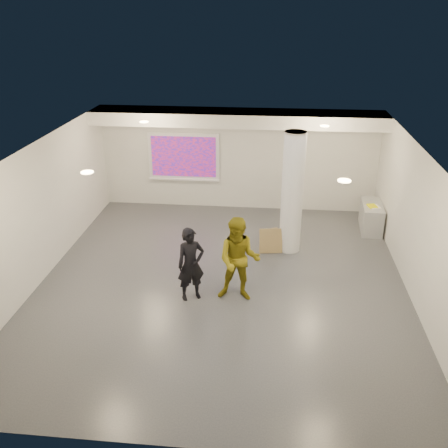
# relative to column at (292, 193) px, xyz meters

# --- Properties ---
(floor) EXTENTS (8.00, 9.00, 0.01)m
(floor) POSITION_rel_column_xyz_m (-1.50, -1.80, -1.50)
(floor) COLOR #3A3D43
(floor) RESTS_ON ground
(ceiling) EXTENTS (8.00, 9.00, 0.01)m
(ceiling) POSITION_rel_column_xyz_m (-1.50, -1.80, 1.50)
(ceiling) COLOR silver
(ceiling) RESTS_ON floor
(wall_back) EXTENTS (8.00, 0.01, 3.00)m
(wall_back) POSITION_rel_column_xyz_m (-1.50, 2.70, 0.00)
(wall_back) COLOR silver
(wall_back) RESTS_ON floor
(wall_front) EXTENTS (8.00, 0.01, 3.00)m
(wall_front) POSITION_rel_column_xyz_m (-1.50, -6.30, 0.00)
(wall_front) COLOR silver
(wall_front) RESTS_ON floor
(wall_left) EXTENTS (0.01, 9.00, 3.00)m
(wall_left) POSITION_rel_column_xyz_m (-5.50, -1.80, 0.00)
(wall_left) COLOR silver
(wall_left) RESTS_ON floor
(wall_right) EXTENTS (0.01, 9.00, 3.00)m
(wall_right) POSITION_rel_column_xyz_m (2.50, -1.80, 0.00)
(wall_right) COLOR silver
(wall_right) RESTS_ON floor
(soffit_band) EXTENTS (8.00, 1.10, 0.36)m
(soffit_band) POSITION_rel_column_xyz_m (-1.50, 2.15, 1.32)
(soffit_band) COLOR silver
(soffit_band) RESTS_ON ceiling
(downlight_nw) EXTENTS (0.22, 0.22, 0.02)m
(downlight_nw) POSITION_rel_column_xyz_m (-3.70, 0.70, 1.48)
(downlight_nw) COLOR #EFCF8F
(downlight_nw) RESTS_ON ceiling
(downlight_ne) EXTENTS (0.22, 0.22, 0.02)m
(downlight_ne) POSITION_rel_column_xyz_m (0.70, 0.70, 1.48)
(downlight_ne) COLOR #EFCF8F
(downlight_ne) RESTS_ON ceiling
(downlight_sw) EXTENTS (0.22, 0.22, 0.02)m
(downlight_sw) POSITION_rel_column_xyz_m (-3.70, -3.30, 1.48)
(downlight_sw) COLOR #EFCF8F
(downlight_sw) RESTS_ON ceiling
(downlight_se) EXTENTS (0.22, 0.22, 0.02)m
(downlight_se) POSITION_rel_column_xyz_m (0.70, -3.30, 1.48)
(downlight_se) COLOR #EFCF8F
(downlight_se) RESTS_ON ceiling
(column) EXTENTS (0.52, 0.52, 3.00)m
(column) POSITION_rel_column_xyz_m (0.00, 0.00, 0.00)
(column) COLOR white
(column) RESTS_ON floor
(projection_screen) EXTENTS (2.10, 0.13, 1.42)m
(projection_screen) POSITION_rel_column_xyz_m (-3.10, 2.65, 0.03)
(projection_screen) COLOR white
(projection_screen) RESTS_ON wall_back
(credenza) EXTENTS (0.61, 1.30, 0.74)m
(credenza) POSITION_rel_column_xyz_m (2.22, 1.45, -1.13)
(credenza) COLOR #939698
(credenza) RESTS_ON floor
(papers_stack) EXTENTS (0.31, 0.37, 0.02)m
(papers_stack) POSITION_rel_column_xyz_m (2.23, 1.25, -0.75)
(papers_stack) COLOR white
(papers_stack) RESTS_ON credenza
(postit_pad) EXTENTS (0.27, 0.33, 0.03)m
(postit_pad) POSITION_rel_column_xyz_m (2.17, 1.26, -0.75)
(postit_pad) COLOR #FFF901
(postit_pad) RESTS_ON credenza
(cardboard_back) EXTENTS (0.51, 0.36, 0.52)m
(cardboard_back) POSITION_rel_column_xyz_m (-0.51, 0.00, -1.24)
(cardboard_back) COLOR olive
(cardboard_back) RESTS_ON floor
(cardboard_front) EXTENTS (0.58, 0.24, 0.62)m
(cardboard_front) POSITION_rel_column_xyz_m (-0.46, -0.20, -1.19)
(cardboard_front) COLOR olive
(cardboard_front) RESTS_ON floor
(woman) EXTENTS (0.69, 0.60, 1.58)m
(woman) POSITION_rel_column_xyz_m (-2.07, -2.45, -0.71)
(woman) COLOR black
(woman) RESTS_ON floor
(man) EXTENTS (0.91, 0.72, 1.81)m
(man) POSITION_rel_column_xyz_m (-1.10, -2.38, -0.59)
(man) COLOR olive
(man) RESTS_ON floor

